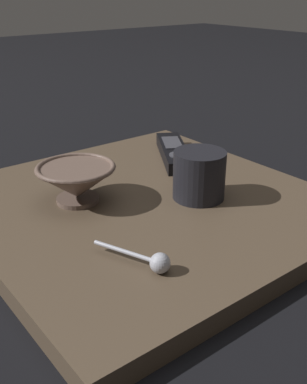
{
  "coord_description": "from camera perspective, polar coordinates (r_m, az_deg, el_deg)",
  "views": [
    {
      "loc": [
        0.57,
        -0.43,
        0.37
      ],
      "look_at": [
        0.02,
        0.0,
        0.05
      ],
      "focal_mm": 42.9,
      "sensor_mm": 36.0,
      "label": 1
    }
  ],
  "objects": [
    {
      "name": "ground_plane",
      "position": [
        0.81,
        -1.08,
        -2.89
      ],
      "size": [
        6.0,
        6.0,
        0.0
      ],
      "primitive_type": "plane",
      "color": "black"
    },
    {
      "name": "table",
      "position": [
        0.8,
        -1.09,
        -1.87
      ],
      "size": [
        0.58,
        0.57,
        0.03
      ],
      "color": "#4C3D2D",
      "rests_on": "ground"
    },
    {
      "name": "cereal_bowl",
      "position": [
        0.78,
        -9.55,
        1.31
      ],
      "size": [
        0.13,
        0.13,
        0.07
      ],
      "color": "brown",
      "rests_on": "table"
    },
    {
      "name": "coffee_mug",
      "position": [
        0.78,
        5.7,
        2.12
      ],
      "size": [
        0.09,
        0.09,
        0.08
      ],
      "color": "black",
      "rests_on": "table"
    },
    {
      "name": "teaspoon",
      "position": [
        0.6,
        0.15,
        -8.61
      ],
      "size": [
        0.11,
        0.05,
        0.03
      ],
      "color": "#A3A5B2",
      "rests_on": "table"
    },
    {
      "name": "tv_remote_near",
      "position": [
        0.97,
        2.54,
        4.97
      ],
      "size": [
        0.2,
        0.15,
        0.03
      ],
      "color": "black",
      "rests_on": "table"
    }
  ]
}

